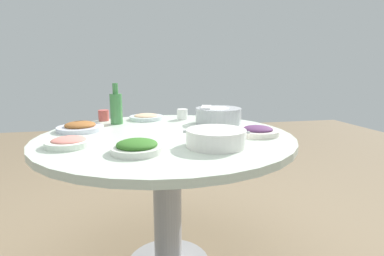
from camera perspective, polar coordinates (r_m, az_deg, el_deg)
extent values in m
cylinder|color=#99999E|center=(1.63, -4.67, -14.08)|extent=(0.15, 0.15, 0.68)
cylinder|color=silver|center=(1.51, -4.89, -1.79)|extent=(1.25, 1.25, 0.03)
cylinder|color=#B2B5BA|center=(1.80, 5.00, 2.34)|extent=(0.27, 0.27, 0.09)
ellipsoid|color=white|center=(1.80, 5.00, 2.49)|extent=(0.22, 0.22, 0.10)
cube|color=white|center=(1.79, 2.65, 3.96)|extent=(0.10, 0.16, 0.01)
cylinder|color=white|center=(1.27, 4.57, -1.87)|extent=(0.25, 0.25, 0.07)
cylinder|color=black|center=(1.27, 4.56, -2.18)|extent=(0.22, 0.22, 0.05)
cylinder|color=silver|center=(1.26, 4.58, -0.75)|extent=(0.27, 0.08, 0.01)
cylinder|color=white|center=(1.37, -22.23, -2.68)|extent=(0.19, 0.19, 0.03)
ellipsoid|color=#DB7E72|center=(1.37, -22.27, -2.13)|extent=(0.14, 0.14, 0.03)
cylinder|color=silver|center=(1.95, -8.60, 1.94)|extent=(0.21, 0.21, 0.02)
ellipsoid|color=#D7AD88|center=(1.95, -8.61, 2.32)|extent=(0.16, 0.16, 0.03)
cylinder|color=white|center=(1.20, -10.34, -3.97)|extent=(0.21, 0.21, 0.03)
ellipsoid|color=#326B22|center=(1.19, -10.37, -3.06)|extent=(0.16, 0.16, 0.04)
cylinder|color=silver|center=(1.69, -20.35, -0.07)|extent=(0.24, 0.24, 0.02)
ellipsoid|color=#9B5C2B|center=(1.69, -20.40, 0.55)|extent=(0.16, 0.16, 0.04)
cylinder|color=white|center=(1.52, 12.31, -0.81)|extent=(0.21, 0.21, 0.03)
ellipsoid|color=#572F5A|center=(1.52, 12.34, -0.20)|extent=(0.15, 0.15, 0.03)
cylinder|color=#428245|center=(1.82, -14.13, 3.52)|extent=(0.07, 0.07, 0.18)
cylinder|color=#428245|center=(1.81, -14.32, 7.26)|extent=(0.03, 0.03, 0.06)
cylinder|color=white|center=(1.93, -1.84, 2.62)|extent=(0.07, 0.07, 0.07)
cylinder|color=#CD504B|center=(1.96, -16.37, 2.30)|extent=(0.06, 0.06, 0.07)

